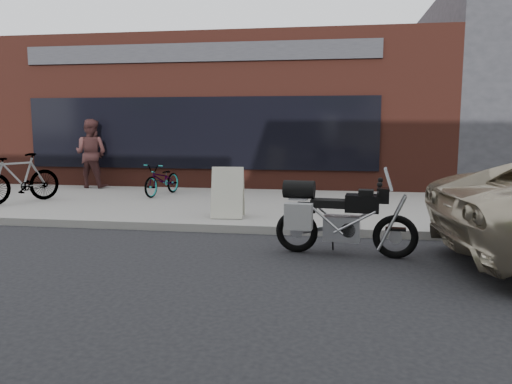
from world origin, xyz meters
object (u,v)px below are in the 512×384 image
object	(u,v)px
motorcycle	(336,217)
sandwich_sign	(228,192)
cafe_patron_left	(91,154)
bicycle_front	(163,179)
bicycle_rear	(20,178)

from	to	relation	value
motorcycle	sandwich_sign	bearing A→B (deg)	141.94
cafe_patron_left	sandwich_sign	bearing A→B (deg)	143.92
bicycle_front	cafe_patron_left	size ratio (longest dim) A/B	0.79
motorcycle	bicycle_front	distance (m)	6.37
motorcycle	bicycle_rear	size ratio (longest dim) A/B	1.12
cafe_patron_left	bicycle_front	bearing A→B (deg)	157.79
bicycle_rear	bicycle_front	bearing A→B (deg)	61.54
motorcycle	bicycle_rear	bearing A→B (deg)	163.32
bicycle_front	sandwich_sign	distance (m)	3.50
motorcycle	cafe_patron_left	size ratio (longest dim) A/B	1.09
bicycle_rear	cafe_patron_left	bearing A→B (deg)	114.34
motorcycle	sandwich_sign	distance (m)	2.88
bicycle_front	sandwich_sign	world-z (taller)	sandwich_sign
bicycle_rear	sandwich_sign	size ratio (longest dim) A/B	1.92
bicycle_rear	cafe_patron_left	size ratio (longest dim) A/B	0.97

